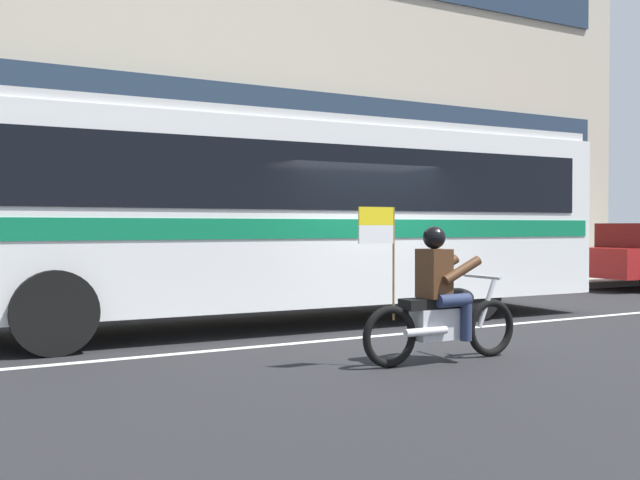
% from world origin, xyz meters
% --- Properties ---
extents(ground_plane, '(60.00, 60.00, 0.00)m').
position_xyz_m(ground_plane, '(0.00, 0.00, 0.00)').
color(ground_plane, black).
extents(sidewalk_curb, '(28.00, 3.80, 0.15)m').
position_xyz_m(sidewalk_curb, '(0.00, 5.10, 0.07)').
color(sidewalk_curb, gray).
rests_on(sidewalk_curb, ground_plane).
extents(lane_center_stripe, '(26.60, 0.14, 0.01)m').
position_xyz_m(lane_center_stripe, '(0.00, -0.60, 0.00)').
color(lane_center_stripe, silver).
rests_on(lane_center_stripe, ground_plane).
extents(office_building_facade, '(28.00, 0.89, 12.32)m').
position_xyz_m(office_building_facade, '(0.00, 7.39, 6.17)').
color(office_building_facade, '#B2A893').
rests_on(office_building_facade, ground_plane).
extents(transit_bus, '(11.27, 2.86, 3.22)m').
position_xyz_m(transit_bus, '(-0.97, 1.19, 1.88)').
color(transit_bus, white).
rests_on(transit_bus, ground_plane).
extents(motorcycle_with_rider, '(2.20, 0.64, 1.78)m').
position_xyz_m(motorcycle_with_rider, '(-0.60, -2.55, 0.67)').
color(motorcycle_with_rider, black).
rests_on(motorcycle_with_rider, ground_plane).
extents(fire_hydrant, '(0.22, 0.30, 0.75)m').
position_xyz_m(fire_hydrant, '(4.66, 4.39, 0.52)').
color(fire_hydrant, red).
rests_on(fire_hydrant, sidewalk_curb).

